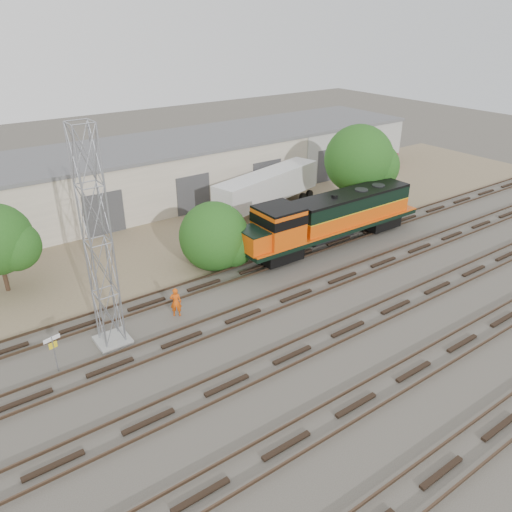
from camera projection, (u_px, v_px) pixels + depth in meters
ground at (312, 307)px, 29.99m from camera, size 140.00×140.00×0.00m
dirt_strip at (191, 228)px, 40.94m from camera, size 80.00×16.00×0.02m
tracks at (348, 329)px, 27.76m from camera, size 80.00×20.40×0.28m
warehouse at (147, 174)px, 45.64m from camera, size 58.40×10.40×5.30m
locomotive at (330, 218)px, 37.02m from camera, size 16.05×2.82×3.86m
signal_tower at (99, 246)px, 24.34m from camera, size 1.72×1.72×11.65m
sign_post at (53, 347)px, 24.02m from camera, size 0.83×0.20×2.05m
worker at (176, 302)px, 28.78m from camera, size 0.79×0.71×1.80m
semi_trailer at (270, 187)px, 43.59m from camera, size 11.90×5.23×3.60m
dumpster_blue at (345, 173)px, 52.41m from camera, size 1.96×1.89×1.50m
dumpster_red at (389, 159)px, 57.76m from camera, size 1.52×1.42×1.40m
tree_west at (1, 241)px, 30.26m from camera, size 4.64×4.41×5.78m
tree_mid at (219, 238)px, 34.27m from camera, size 5.05×4.81×4.81m
tree_east at (363, 161)px, 41.81m from camera, size 6.05×5.76×7.78m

